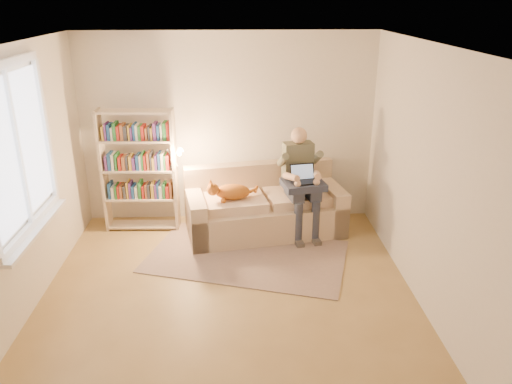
{
  "coord_description": "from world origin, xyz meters",
  "views": [
    {
      "loc": [
        0.11,
        -4.43,
        3.01
      ],
      "look_at": [
        0.33,
        1.0,
        0.86
      ],
      "focal_mm": 35.0,
      "sensor_mm": 36.0,
      "label": 1
    }
  ],
  "objects_px": {
    "person": "(301,176)",
    "cat": "(229,192)",
    "sofa": "(264,209)",
    "laptop": "(302,177)",
    "bookshelf": "(139,165)"
  },
  "relations": [
    {
      "from": "cat",
      "to": "bookshelf",
      "type": "bearing_deg",
      "value": 152.04
    },
    {
      "from": "person",
      "to": "bookshelf",
      "type": "height_order",
      "value": "bookshelf"
    },
    {
      "from": "cat",
      "to": "laptop",
      "type": "distance_m",
      "value": 0.96
    },
    {
      "from": "cat",
      "to": "bookshelf",
      "type": "height_order",
      "value": "bookshelf"
    },
    {
      "from": "sofa",
      "to": "laptop",
      "type": "distance_m",
      "value": 0.73
    },
    {
      "from": "person",
      "to": "cat",
      "type": "distance_m",
      "value": 0.96
    },
    {
      "from": "person",
      "to": "laptop",
      "type": "xyz_separation_m",
      "value": [
        0.0,
        -0.12,
        0.02
      ]
    },
    {
      "from": "sofa",
      "to": "laptop",
      "type": "height_order",
      "value": "laptop"
    },
    {
      "from": "sofa",
      "to": "laptop",
      "type": "relative_size",
      "value": 6.05
    },
    {
      "from": "person",
      "to": "bookshelf",
      "type": "distance_m",
      "value": 2.14
    },
    {
      "from": "bookshelf",
      "to": "laptop",
      "type": "bearing_deg",
      "value": -7.31
    },
    {
      "from": "person",
      "to": "cat",
      "type": "relative_size",
      "value": 2.15
    },
    {
      "from": "sofa",
      "to": "cat",
      "type": "height_order",
      "value": "sofa"
    },
    {
      "from": "sofa",
      "to": "cat",
      "type": "distance_m",
      "value": 0.62
    },
    {
      "from": "sofa",
      "to": "person",
      "type": "height_order",
      "value": "person"
    }
  ]
}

